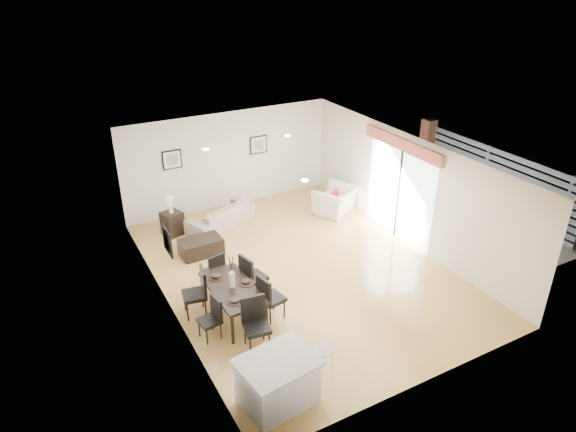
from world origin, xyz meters
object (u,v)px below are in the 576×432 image
dining_chair_head (255,320)px  dining_table (233,290)px  dining_chair_efar (251,275)px  dining_chair_foot (215,270)px  coffee_table (201,247)px  dining_chair_enear (268,296)px  sofa (220,215)px  bar_stool (323,354)px  armchair (335,200)px  dining_chair_wnear (212,316)px  dining_chair_wfar (198,290)px  kitchen_island (278,381)px  side_table (172,223)px

dining_chair_head → dining_table: bearing=99.0°
dining_chair_head → dining_chair_efar: bearing=76.5°
dining_chair_foot → coffee_table: bearing=-111.3°
dining_chair_enear → sofa: bearing=-19.2°
sofa → bar_stool: 6.17m
armchair → dining_chair_wnear: bearing=6.1°
dining_chair_efar → bar_stool: size_ratio=1.38×
dining_table → coffee_table: (0.25, 2.56, -0.41)m
armchair → dining_chair_head: size_ratio=1.10×
dining_chair_wfar → kitchen_island: (0.31, -2.76, -0.14)m
side_table → sofa: bearing=-4.6°
dining_chair_wnear → dining_chair_foot: bearing=148.5°
dining_chair_foot → dining_chair_wfar: bearing=34.0°
dining_chair_wnear → coffee_table: (0.83, 2.96, -0.27)m
sofa → armchair: bearing=142.2°
dining_chair_enear → dining_chair_foot: 1.52m
dining_chair_wfar → dining_chair_enear: 1.38m
coffee_table → dining_chair_efar: bearing=-83.6°
dining_chair_efar → coffee_table: size_ratio=1.02×
dining_chair_wnear → dining_chair_foot: 1.52m
dining_chair_efar → bar_stool: dining_chair_efar is taller
dining_chair_head → coffee_table: dining_chair_head is taller
dining_chair_wnear → kitchen_island: dining_chair_wnear is taller
sofa → coffee_table: (-0.98, -1.19, -0.09)m
dining_chair_foot → side_table: dining_chair_foot is taller
dining_chair_wfar → dining_chair_wnear: bearing=8.9°
armchair → dining_chair_efar: size_ratio=1.11×
dining_chair_efar → kitchen_island: size_ratio=0.77×
side_table → dining_chair_efar: bearing=-80.2°
dining_chair_efar → coffee_table: bearing=-4.1°
armchair → dining_chair_wfar: (-4.88, -2.56, 0.20)m
dining_chair_wfar → dining_chair_efar: size_ratio=1.01×
dining_chair_wfar → dining_chair_enear: dining_chair_wfar is taller
dining_chair_efar → dining_chair_head: (-0.55, -1.38, 0.00)m
dining_chair_wnear → coffee_table: size_ratio=0.85×
dining_table → dining_chair_head: bearing=-90.1°
dining_chair_enear → dining_chair_head: bearing=126.0°
dining_chair_wfar → sofa: bearing=162.0°
armchair → dining_chair_head: (-4.31, -3.94, 0.20)m
dining_table → kitchen_island: 2.40m
sofa → kitchen_island: (-1.48, -6.13, 0.14)m
sofa → dining_table: size_ratio=1.19×
dining_chair_head → kitchen_island: (-0.26, -1.38, -0.14)m
coffee_table → bar_stool: size_ratio=1.35×
armchair → sofa: bearing=-42.8°
kitchen_island → bar_stool: (0.82, -0.00, 0.20)m
dining_chair_wfar → dining_chair_head: bearing=32.5°
dining_chair_foot → armchair: bearing=-168.4°
sofa → dining_chair_head: dining_chair_head is taller
armchair → dining_chair_wnear: (-4.90, -3.34, 0.11)m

